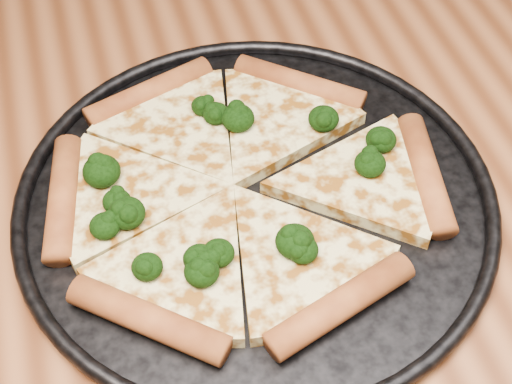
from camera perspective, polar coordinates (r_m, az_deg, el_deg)
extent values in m
cube|color=brown|center=(0.62, -6.41, -5.81)|extent=(1.20, 0.90, 0.04)
cube|color=brown|center=(1.29, 15.43, 4.12)|extent=(0.06, 0.06, 0.71)
cylinder|color=black|center=(0.63, 0.00, -0.76)|extent=(0.38, 0.38, 0.01)
torus|color=black|center=(0.63, 0.00, -0.35)|extent=(0.40, 0.40, 0.01)
cylinder|color=#AC5B2B|center=(0.72, 3.24, 8.01)|extent=(0.11, 0.10, 0.02)
cylinder|color=#AC5B2B|center=(0.71, -7.92, 7.31)|extent=(0.12, 0.06, 0.02)
cylinder|color=#AC5B2B|center=(0.64, -14.11, -0.41)|extent=(0.05, 0.13, 0.02)
cylinder|color=#AC5B2B|center=(0.56, -7.98, -9.34)|extent=(0.11, 0.10, 0.02)
cylinder|color=#AC5B2B|center=(0.56, 6.27, -8.32)|extent=(0.12, 0.06, 0.02)
cylinder|color=#AC5B2B|center=(0.65, 12.48, 1.33)|extent=(0.05, 0.13, 0.02)
ellipsoid|color=black|center=(0.64, 8.46, 2.10)|extent=(0.03, 0.03, 0.02)
ellipsoid|color=black|center=(0.58, 3.48, -4.29)|extent=(0.02, 0.02, 0.02)
ellipsoid|color=black|center=(0.67, 5.04, 5.45)|extent=(0.03, 0.03, 0.02)
ellipsoid|color=black|center=(0.57, -4.05, -5.90)|extent=(0.03, 0.03, 0.02)
ellipsoid|color=black|center=(0.66, 9.26, 3.86)|extent=(0.03, 0.03, 0.02)
ellipsoid|color=black|center=(0.60, -9.56, -1.55)|extent=(0.03, 0.03, 0.02)
ellipsoid|color=black|center=(0.68, -3.96, 6.39)|extent=(0.02, 0.02, 0.02)
ellipsoid|color=black|center=(0.57, -2.80, -4.54)|extent=(0.02, 0.02, 0.02)
ellipsoid|color=black|center=(0.64, -11.38, 1.52)|extent=(0.03, 0.03, 0.02)
ellipsoid|color=black|center=(0.67, -1.35, 5.51)|extent=(0.03, 0.03, 0.02)
ellipsoid|color=black|center=(0.67, -3.01, 5.84)|extent=(0.02, 0.02, 0.02)
ellipsoid|color=black|center=(0.60, -11.15, -2.49)|extent=(0.02, 0.02, 0.02)
ellipsoid|color=black|center=(0.58, 2.90, -3.67)|extent=(0.03, 0.03, 0.02)
ellipsoid|color=black|center=(0.57, -8.08, -5.51)|extent=(0.02, 0.02, 0.02)
ellipsoid|color=black|center=(0.57, -4.19, -4.97)|extent=(0.03, 0.03, 0.02)
ellipsoid|color=black|center=(0.62, -10.29, -0.69)|extent=(0.02, 0.02, 0.02)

